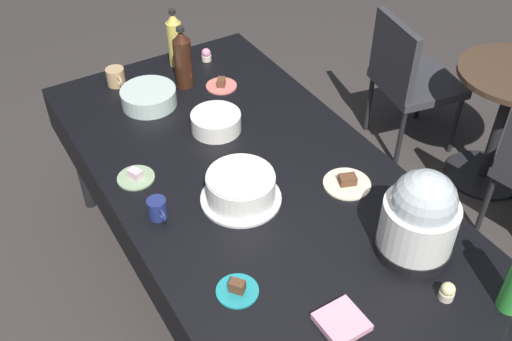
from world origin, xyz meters
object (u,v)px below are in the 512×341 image
ceramic_snack_bowl (216,122)px  cupcake_berry (206,55)px  glass_salad_bowl (149,97)px  dessert_plate_sage (136,177)px  coffee_mug_navy (158,209)px  frosted_layer_cake (241,188)px  maroon_chair_left (409,76)px  soda_bottle_cola (183,59)px  round_cafe_table (505,107)px  slow_cooker (420,217)px  dessert_plate_coral (221,85)px  dessert_plate_teal (237,290)px  soda_bottle_ginger_ale (175,40)px  dessert_plate_cream (347,183)px  coffee_mug_tan (116,77)px  potluck_table (256,191)px  cupcake_vanilla (447,292)px

ceramic_snack_bowl → cupcake_berry: (-0.55, 0.24, -0.01)m
glass_salad_bowl → dessert_plate_sage: bearing=-29.4°
glass_salad_bowl → coffee_mug_navy: size_ratio=2.32×
frosted_layer_cake → maroon_chair_left: size_ratio=0.37×
soda_bottle_cola → round_cafe_table: bearing=64.7°
slow_cooker → dessert_plate_coral: bearing=-176.6°
dessert_plate_teal → soda_bottle_ginger_ale: size_ratio=0.48×
dessert_plate_teal → cupcake_berry: 1.50m
dessert_plate_cream → coffee_mug_tan: bearing=-156.1°
potluck_table → slow_cooker: bearing=25.2°
dessert_plate_teal → soda_bottle_cola: size_ratio=0.46×
glass_salad_bowl → cupcake_berry: 0.47m
round_cafe_table → potluck_table: bearing=-88.2°
frosted_layer_cake → coffee_mug_tan: 1.02m
potluck_table → coffee_mug_navy: bearing=-91.6°
frosted_layer_cake → slow_cooker: slow_cooker is taller
slow_cooker → ceramic_snack_bowl: slow_cooker is taller
dessert_plate_cream → potluck_table: bearing=-125.5°
dessert_plate_sage → soda_bottle_ginger_ale: (-0.72, 0.52, 0.13)m
frosted_layer_cake → soda_bottle_ginger_ale: (-1.04, 0.22, 0.08)m
cupcake_berry → cupcake_vanilla: same height
potluck_table → maroon_chair_left: 1.50m
soda_bottle_ginger_ale → round_cafe_table: soda_bottle_ginger_ale is taller
cupcake_berry → soda_bottle_ginger_ale: size_ratio=0.23×
potluck_table → dessert_plate_cream: size_ratio=11.59×
maroon_chair_left → round_cafe_table: size_ratio=1.18×
frosted_layer_cake → dessert_plate_teal: size_ratio=2.20×
soda_bottle_cola → soda_bottle_ginger_ale: size_ratio=1.03×
potluck_table → cupcake_vanilla: (0.81, 0.23, 0.09)m
ceramic_snack_bowl → soda_bottle_cola: 0.41m
glass_salad_bowl → coffee_mug_tan: 0.25m
cupcake_vanilla → maroon_chair_left: size_ratio=0.08×
glass_salad_bowl → dessert_plate_coral: glass_salad_bowl is taller
coffee_mug_tan → ceramic_snack_bowl: bearing=23.1°
dessert_plate_sage → coffee_mug_navy: (0.24, -0.01, 0.03)m
potluck_table → dessert_plate_coral: 0.70m
maroon_chair_left → frosted_layer_cake: bearing=-67.0°
dessert_plate_sage → coffee_mug_navy: bearing=-2.4°
cupcake_berry → coffee_mug_tan: size_ratio=0.52×
potluck_table → frosted_layer_cake: size_ratio=7.02×
soda_bottle_ginger_ale → frosted_layer_cake: bearing=-12.1°
glass_salad_bowl → dessert_plate_cream: glass_salad_bowl is taller
soda_bottle_ginger_ale → potluck_table: bearing=-6.7°
frosted_layer_cake → soda_bottle_ginger_ale: 1.07m
maroon_chair_left → coffee_mug_navy: bearing=-72.9°
frosted_layer_cake → glass_salad_bowl: bearing=-176.8°
dessert_plate_cream → dessert_plate_coral: bearing=-174.4°
cupcake_vanilla → soda_bottle_ginger_ale: size_ratio=0.23×
slow_cooker → glass_salad_bowl: slow_cooker is taller
round_cafe_table → dessert_plate_teal: bearing=-75.8°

